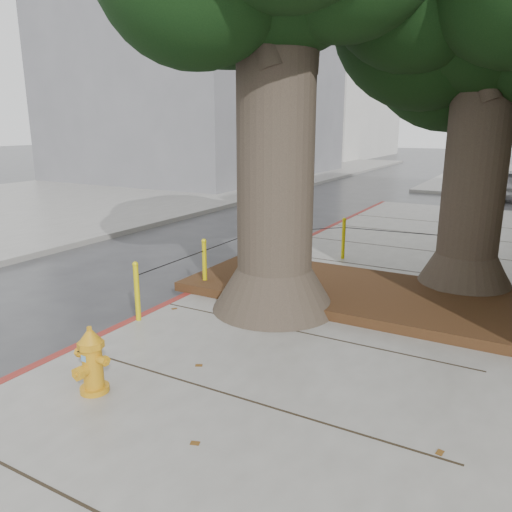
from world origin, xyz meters
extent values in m
plane|color=#28282B|center=(0.00, 0.00, 0.00)|extent=(140.00, 140.00, 0.00)
cube|color=slate|center=(-14.00, 10.00, 0.07)|extent=(14.00, 60.00, 0.15)
cube|color=maroon|center=(-2.00, 2.50, 0.07)|extent=(0.14, 26.00, 0.16)
cube|color=black|center=(0.90, 3.90, 0.23)|extent=(6.40, 2.60, 0.16)
cube|color=slate|center=(-15.00, 22.00, 6.00)|extent=(12.00, 16.00, 12.00)
cube|color=silver|center=(-17.00, 45.00, 7.50)|extent=(12.00, 18.00, 15.00)
cone|color=#4C3F33|center=(-0.30, 2.70, 0.50)|extent=(2.04, 2.04, 0.70)
cylinder|color=#4C3F33|center=(-0.30, 2.70, 2.53)|extent=(1.20, 1.20, 4.22)
cone|color=#4C3F33|center=(2.30, 5.20, 0.50)|extent=(1.77, 1.77, 0.70)
cylinder|color=#4C3F33|center=(2.30, 5.20, 2.32)|extent=(1.04, 1.04, 3.84)
cylinder|color=#CCBD0B|center=(-1.90, 1.20, 0.60)|extent=(0.08, 0.08, 0.90)
sphere|color=#CCBD0B|center=(-1.90, 1.20, 1.05)|extent=(0.09, 0.09, 0.09)
cylinder|color=#CCBD0B|center=(-1.90, 3.00, 0.60)|extent=(0.08, 0.08, 0.90)
sphere|color=#CCBD0B|center=(-1.90, 3.00, 1.05)|extent=(0.09, 0.09, 0.09)
cylinder|color=#CCBD0B|center=(-1.90, 4.80, 0.60)|extent=(0.08, 0.08, 0.90)
sphere|color=#CCBD0B|center=(-1.90, 4.80, 1.05)|extent=(0.09, 0.09, 0.09)
cylinder|color=#CCBD0B|center=(-0.40, 6.30, 0.60)|extent=(0.08, 0.08, 0.90)
sphere|color=#CCBD0B|center=(-0.40, 6.30, 1.05)|extent=(0.09, 0.09, 0.09)
cylinder|color=#CCBD0B|center=(1.80, 6.50, 0.60)|extent=(0.08, 0.08, 0.90)
sphere|color=#CCBD0B|center=(1.80, 6.50, 1.05)|extent=(0.09, 0.09, 0.09)
cylinder|color=black|center=(-1.90, 2.10, 0.87)|extent=(0.02, 1.80, 0.02)
cylinder|color=black|center=(-1.90, 3.90, 0.87)|extent=(0.02, 1.80, 0.02)
cylinder|color=black|center=(-1.15, 5.55, 0.87)|extent=(1.51, 1.51, 0.02)
cylinder|color=black|center=(0.70, 6.40, 0.87)|extent=(2.20, 0.22, 0.02)
cylinder|color=orange|center=(-0.85, -0.68, 0.18)|extent=(0.34, 0.34, 0.06)
cylinder|color=orange|center=(-0.85, -0.68, 0.46)|extent=(0.23, 0.23, 0.51)
cylinder|color=orange|center=(-0.85, -0.68, 0.72)|extent=(0.31, 0.31, 0.07)
cone|color=orange|center=(-0.85, -0.68, 0.82)|extent=(0.29, 0.29, 0.14)
cylinder|color=orange|center=(-0.85, -0.68, 0.91)|extent=(0.06, 0.06, 0.05)
cylinder|color=orange|center=(-0.99, -0.68, 0.58)|extent=(0.15, 0.10, 0.09)
cylinder|color=orange|center=(-0.72, -0.69, 0.58)|extent=(0.15, 0.10, 0.09)
cylinder|color=orange|center=(-0.86, -0.81, 0.46)|extent=(0.14, 0.15, 0.13)
cube|color=#5999D8|center=(-0.86, -0.80, 0.60)|extent=(0.07, 0.01, 0.07)
imported|color=black|center=(-12.93, 18.93, 0.63)|extent=(1.80, 4.34, 1.26)
camera|label=1|loc=(3.25, -4.24, 3.08)|focal=35.00mm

